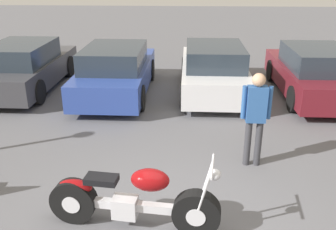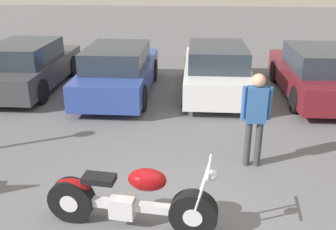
{
  "view_description": "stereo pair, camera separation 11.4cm",
  "coord_description": "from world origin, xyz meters",
  "px_view_note": "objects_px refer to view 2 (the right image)",
  "views": [
    {
      "loc": [
        0.18,
        -4.29,
        3.41
      ],
      "look_at": [
        -0.16,
        2.06,
        0.85
      ],
      "focal_mm": 40.0,
      "sensor_mm": 36.0,
      "label": 1
    },
    {
      "loc": [
        0.29,
        -4.28,
        3.41
      ],
      "look_at": [
        -0.16,
        2.06,
        0.85
      ],
      "focal_mm": 40.0,
      "sensor_mm": 36.0,
      "label": 2
    }
  ],
  "objects_px": {
    "parked_car_blue": "(119,71)",
    "parked_car_white": "(216,70)",
    "parked_car_maroon": "(317,74)",
    "parked_car_dark_grey": "(29,66)",
    "motorcycle": "(129,200)",
    "person_standing": "(256,113)"
  },
  "relations": [
    {
      "from": "parked_car_white",
      "to": "parked_car_blue",
      "type": "bearing_deg",
      "value": -173.12
    },
    {
      "from": "parked_car_blue",
      "to": "parked_car_maroon",
      "type": "height_order",
      "value": "same"
    },
    {
      "from": "person_standing",
      "to": "parked_car_maroon",
      "type": "bearing_deg",
      "value": 60.64
    },
    {
      "from": "parked_car_blue",
      "to": "parked_car_white",
      "type": "height_order",
      "value": "same"
    },
    {
      "from": "parked_car_dark_grey",
      "to": "parked_car_white",
      "type": "distance_m",
      "value": 5.43
    },
    {
      "from": "parked_car_dark_grey",
      "to": "parked_car_blue",
      "type": "relative_size",
      "value": 1.0
    },
    {
      "from": "parked_car_dark_grey",
      "to": "parked_car_maroon",
      "type": "height_order",
      "value": "same"
    },
    {
      "from": "parked_car_blue",
      "to": "parked_car_white",
      "type": "xyz_separation_m",
      "value": [
        2.71,
        0.33,
        0.0
      ]
    },
    {
      "from": "motorcycle",
      "to": "parked_car_white",
      "type": "xyz_separation_m",
      "value": [
        1.47,
        6.06,
        0.23
      ]
    },
    {
      "from": "parked_car_maroon",
      "to": "person_standing",
      "type": "xyz_separation_m",
      "value": [
        -2.25,
        -4.0,
        0.37
      ]
    },
    {
      "from": "motorcycle",
      "to": "parked_car_maroon",
      "type": "xyz_separation_m",
      "value": [
        4.18,
        5.86,
        0.23
      ]
    },
    {
      "from": "motorcycle",
      "to": "parked_car_blue",
      "type": "relative_size",
      "value": 0.55
    },
    {
      "from": "parked_car_blue",
      "to": "parked_car_maroon",
      "type": "bearing_deg",
      "value": 1.31
    },
    {
      "from": "parked_car_dark_grey",
      "to": "parked_car_white",
      "type": "xyz_separation_m",
      "value": [
        5.43,
        0.01,
        0.0
      ]
    },
    {
      "from": "motorcycle",
      "to": "person_standing",
      "type": "distance_m",
      "value": 2.74
    },
    {
      "from": "parked_car_white",
      "to": "parked_car_dark_grey",
      "type": "bearing_deg",
      "value": -179.94
    },
    {
      "from": "parked_car_white",
      "to": "parked_car_maroon",
      "type": "xyz_separation_m",
      "value": [
        2.71,
        -0.2,
        0.0
      ]
    },
    {
      "from": "motorcycle",
      "to": "person_standing",
      "type": "relative_size",
      "value": 1.38
    },
    {
      "from": "parked_car_maroon",
      "to": "person_standing",
      "type": "relative_size",
      "value": 2.49
    },
    {
      "from": "parked_car_blue",
      "to": "motorcycle",
      "type": "bearing_deg",
      "value": -77.73
    },
    {
      "from": "motorcycle",
      "to": "parked_car_maroon",
      "type": "height_order",
      "value": "parked_car_maroon"
    },
    {
      "from": "parked_car_dark_grey",
      "to": "parked_car_white",
      "type": "bearing_deg",
      "value": 0.06
    }
  ]
}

